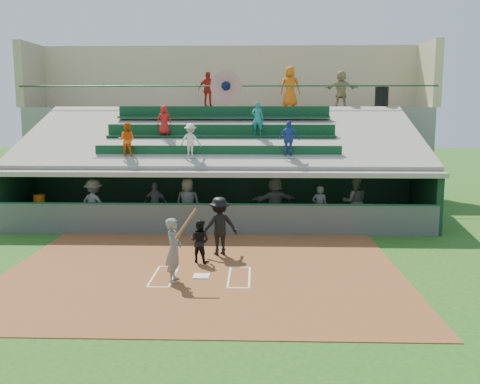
{
  "coord_description": "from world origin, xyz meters",
  "views": [
    {
      "loc": [
        1.48,
        -13.88,
        4.48
      ],
      "look_at": [
        0.94,
        3.5,
        1.8
      ],
      "focal_mm": 40.0,
      "sensor_mm": 36.0,
      "label": 1
    }
  ],
  "objects_px": {
    "catcher": "(200,241)",
    "white_table": "(38,216)",
    "water_cooler": "(39,200)",
    "batter_at_plate": "(174,250)",
    "trash_bin": "(382,97)",
    "home_plate": "(201,276)"
  },
  "relations": [
    {
      "from": "water_cooler",
      "to": "batter_at_plate",
      "type": "bearing_deg",
      "value": -46.63
    },
    {
      "from": "catcher",
      "to": "white_table",
      "type": "distance_m",
      "value": 8.26
    },
    {
      "from": "white_table",
      "to": "water_cooler",
      "type": "distance_m",
      "value": 0.61
    },
    {
      "from": "home_plate",
      "to": "water_cooler",
      "type": "relative_size",
      "value": 1.0
    },
    {
      "from": "home_plate",
      "to": "catcher",
      "type": "relative_size",
      "value": 0.34
    },
    {
      "from": "water_cooler",
      "to": "trash_bin",
      "type": "relative_size",
      "value": 0.45
    },
    {
      "from": "batter_at_plate",
      "to": "water_cooler",
      "type": "relative_size",
      "value": 4.53
    },
    {
      "from": "water_cooler",
      "to": "trash_bin",
      "type": "bearing_deg",
      "value": 23.71
    },
    {
      "from": "batter_at_plate",
      "to": "trash_bin",
      "type": "xyz_separation_m",
      "value": [
        8.16,
        12.91,
        4.21
      ]
    },
    {
      "from": "catcher",
      "to": "trash_bin",
      "type": "distance_m",
      "value": 14.18
    },
    {
      "from": "catcher",
      "to": "trash_bin",
      "type": "xyz_separation_m",
      "value": [
        7.69,
        11.07,
        4.43
      ]
    },
    {
      "from": "home_plate",
      "to": "white_table",
      "type": "xyz_separation_m",
      "value": [
        -6.96,
        6.13,
        0.39
      ]
    },
    {
      "from": "batter_at_plate",
      "to": "white_table",
      "type": "bearing_deg",
      "value": 133.86
    },
    {
      "from": "home_plate",
      "to": "catcher",
      "type": "distance_m",
      "value": 1.55
    },
    {
      "from": "home_plate",
      "to": "water_cooler",
      "type": "height_order",
      "value": "water_cooler"
    },
    {
      "from": "batter_at_plate",
      "to": "water_cooler",
      "type": "bearing_deg",
      "value": 133.37
    },
    {
      "from": "catcher",
      "to": "batter_at_plate",
      "type": "bearing_deg",
      "value": 98.39
    },
    {
      "from": "home_plate",
      "to": "batter_at_plate",
      "type": "xyz_separation_m",
      "value": [
        -0.67,
        -0.43,
        0.84
      ]
    },
    {
      "from": "white_table",
      "to": "trash_bin",
      "type": "bearing_deg",
      "value": 3.12
    },
    {
      "from": "trash_bin",
      "to": "white_table",
      "type": "bearing_deg",
      "value": -156.28
    },
    {
      "from": "home_plate",
      "to": "white_table",
      "type": "bearing_deg",
      "value": 138.66
    },
    {
      "from": "batter_at_plate",
      "to": "catcher",
      "type": "bearing_deg",
      "value": 75.51
    }
  ]
}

